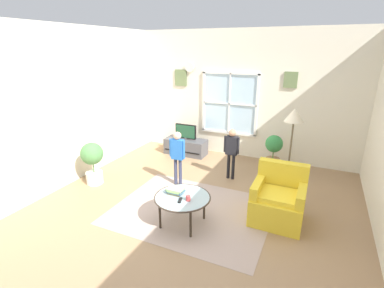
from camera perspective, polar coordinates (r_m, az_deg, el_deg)
ground_plane at (r=4.70m, az=-0.82°, el=-14.39°), size 5.86×6.59×0.02m
back_wall at (r=6.90m, az=10.17°, el=9.52°), size 5.26×0.17×2.97m
side_wall_left at (r=5.75m, az=-26.06°, el=6.11°), size 0.12×5.99×2.97m
area_rug at (r=4.83m, az=-0.06°, el=-13.18°), size 2.51×1.98×0.01m
tv_stand at (r=7.15m, az=-1.24°, el=-0.51°), size 1.04×0.46×0.39m
television at (r=7.03m, az=-1.27°, el=2.51°), size 0.54×0.08×0.38m
armchair at (r=4.65m, az=16.90°, el=-10.79°), size 0.76×0.74×0.87m
coffee_table at (r=4.31m, az=-1.93°, el=-10.81°), size 0.85×0.85×0.46m
book_stack at (r=4.37m, az=-3.35°, el=-9.30°), size 0.26×0.19×0.09m
cup at (r=4.18m, az=-0.78°, el=-10.77°), size 0.07×0.07×0.08m
remote_near_books at (r=4.19m, az=-2.40°, el=-11.17°), size 0.07×0.15×0.02m
person_black_shirt at (r=5.70m, az=7.94°, el=-0.86°), size 0.32×0.14×1.05m
person_blue_shirt at (r=5.39m, az=-2.90°, el=-1.68°), size 0.33×0.15×1.08m
potted_plant_by_window at (r=6.43m, az=16.00°, el=-1.17°), size 0.37×0.37×0.77m
potted_plant_corner at (r=5.83m, az=-19.30°, el=-2.92°), size 0.43×0.43×0.84m
floor_lamp at (r=4.98m, az=19.62°, el=3.70°), size 0.32×0.32×1.62m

